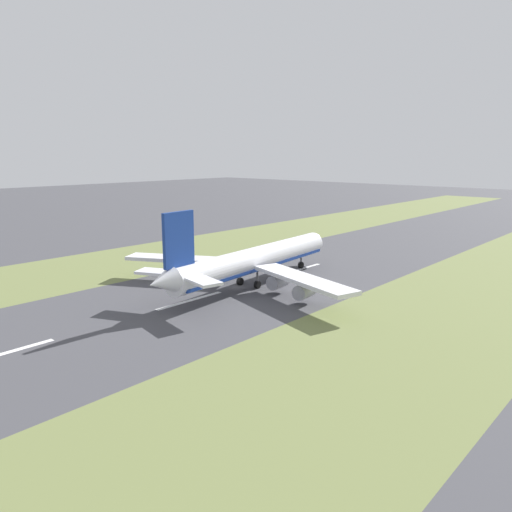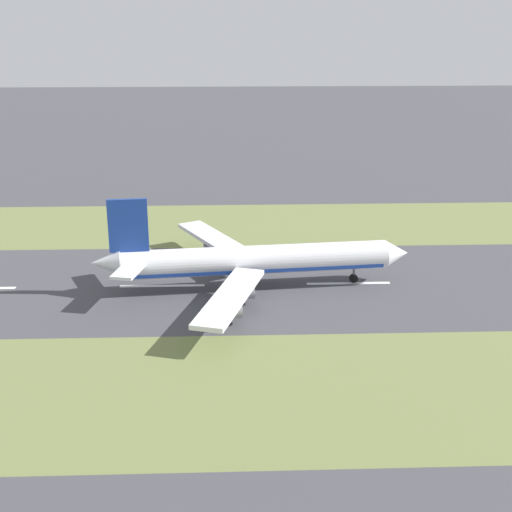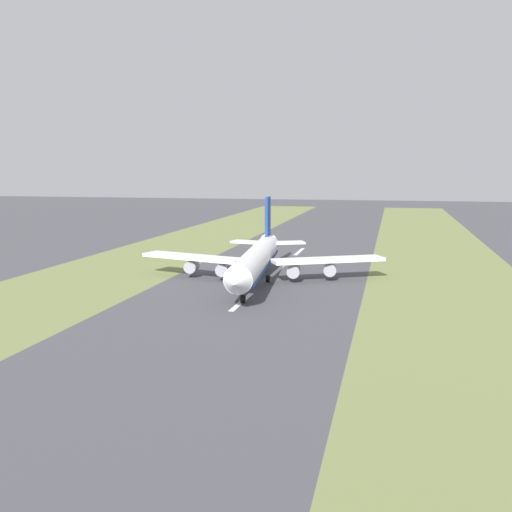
% 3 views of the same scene
% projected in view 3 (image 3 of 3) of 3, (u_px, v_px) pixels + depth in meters
% --- Properties ---
extents(ground_plane, '(800.00, 800.00, 0.00)m').
position_uv_depth(ground_plane, '(266.00, 281.00, 152.00)').
color(ground_plane, '#424247').
extents(grass_median_west, '(40.00, 600.00, 0.01)m').
position_uv_depth(grass_median_west, '(451.00, 288.00, 142.04)').
color(grass_median_west, olive).
rests_on(grass_median_west, ground).
extents(grass_median_east, '(40.00, 600.00, 0.01)m').
position_uv_depth(grass_median_east, '(104.00, 274.00, 161.95)').
color(grass_median_east, olive).
rests_on(grass_median_east, ground).
extents(centreline_dash_near, '(1.20, 18.00, 0.01)m').
position_uv_depth(centreline_dash_near, '(299.00, 252.00, 205.01)').
color(centreline_dash_near, silver).
rests_on(centreline_dash_near, ground).
extents(centreline_dash_mid, '(1.20, 18.00, 0.01)m').
position_uv_depth(centreline_dash_mid, '(277.00, 271.00, 166.43)').
color(centreline_dash_mid, silver).
rests_on(centreline_dash_mid, ground).
extents(centreline_dash_far, '(1.20, 18.00, 0.01)m').
position_uv_depth(centreline_dash_far, '(242.00, 302.00, 127.85)').
color(centreline_dash_far, silver).
rests_on(centreline_dash_far, ground).
extents(airplane_main_jet, '(63.84, 67.22, 20.20)m').
position_uv_depth(airplane_main_jet, '(257.00, 259.00, 148.46)').
color(airplane_main_jet, white).
rests_on(airplane_main_jet, ground).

